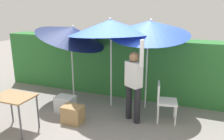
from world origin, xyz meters
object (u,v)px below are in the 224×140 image
object	(u,v)px
umbrella_rainbow	(111,27)
crate_cardboard	(73,114)
person_vendor	(134,82)
umbrella_orange	(150,28)
umbrella_yellow	(72,33)
chair_plastic	(164,100)
cooler_box	(65,104)
folding_table	(14,100)

from	to	relation	value
umbrella_rainbow	crate_cardboard	bearing A→B (deg)	-111.23
person_vendor	umbrella_orange	bearing A→B (deg)	79.48
umbrella_yellow	person_vendor	distance (m)	2.23
umbrella_rainbow	chair_plastic	xyz separation A→B (m)	(1.41, -0.33, -1.53)
chair_plastic	cooler_box	bearing A→B (deg)	-170.42
person_vendor	cooler_box	world-z (taller)	person_vendor
umbrella_yellow	person_vendor	world-z (taller)	umbrella_yellow
umbrella_orange	folding_table	xyz separation A→B (m)	(-2.30, -2.06, -1.37)
umbrella_rainbow	person_vendor	xyz separation A→B (m)	(0.77, -0.58, -1.11)
crate_cardboard	chair_plastic	bearing A→B (deg)	24.07
umbrella_yellow	crate_cardboard	xyz separation A→B (m)	(0.69, -1.29, -1.65)
umbrella_orange	chair_plastic	size ratio (longest dim) A/B	2.68
person_vendor	chair_plastic	size ratio (longest dim) A/B	2.11
umbrella_yellow	cooler_box	size ratio (longest dim) A/B	5.02
cooler_box	person_vendor	bearing A→B (deg)	4.88
person_vendor	folding_table	size ratio (longest dim) A/B	2.35
chair_plastic	crate_cardboard	world-z (taller)	chair_plastic
umbrella_orange	umbrella_rainbow	bearing A→B (deg)	-168.85
umbrella_rainbow	umbrella_orange	bearing A→B (deg)	11.15
cooler_box	folding_table	world-z (taller)	folding_table
person_vendor	crate_cardboard	bearing A→B (deg)	-154.45
umbrella_orange	crate_cardboard	size ratio (longest dim) A/B	5.31
umbrella_orange	person_vendor	distance (m)	1.35
umbrella_orange	chair_plastic	distance (m)	1.69
chair_plastic	cooler_box	size ratio (longest dim) A/B	1.94
crate_cardboard	folding_table	distance (m)	1.27
cooler_box	folding_table	distance (m)	1.33
umbrella_orange	crate_cardboard	bearing A→B (deg)	-135.35
cooler_box	folding_table	size ratio (longest dim) A/B	0.57
umbrella_yellow	folding_table	bearing A→B (deg)	-96.90
person_vendor	chair_plastic	world-z (taller)	person_vendor
folding_table	umbrella_orange	bearing A→B (deg)	41.88
chair_plastic	umbrella_rainbow	bearing A→B (deg)	166.74
person_vendor	folding_table	bearing A→B (deg)	-148.95
crate_cardboard	cooler_box	bearing A→B (deg)	136.76
cooler_box	crate_cardboard	world-z (taller)	crate_cardboard
chair_plastic	cooler_box	distance (m)	2.39
umbrella_orange	folding_table	size ratio (longest dim) A/B	2.98
person_vendor	crate_cardboard	distance (m)	1.54
umbrella_orange	person_vendor	world-z (taller)	umbrella_orange
person_vendor	chair_plastic	bearing A→B (deg)	21.17
chair_plastic	folding_table	bearing A→B (deg)	-151.08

